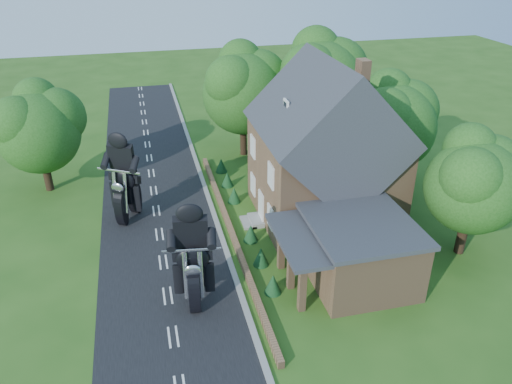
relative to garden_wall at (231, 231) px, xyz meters
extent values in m
plane|color=#295116|center=(-4.30, -5.00, -0.20)|extent=(120.00, 120.00, 0.00)
cube|color=black|center=(-4.30, -5.00, -0.19)|extent=(7.00, 80.00, 0.02)
cube|color=gray|center=(-0.65, -5.00, -0.14)|extent=(0.30, 80.00, 0.12)
cube|color=#8E6848|center=(0.00, 0.00, 0.00)|extent=(0.30, 22.00, 0.40)
cube|color=#8E6848|center=(6.20, 1.00, 2.80)|extent=(8.00, 8.00, 6.00)
cube|color=#2D2F36|center=(6.20, 1.00, 5.80)|extent=(8.48, 8.64, 8.48)
cube|color=#8E6848|center=(8.20, 1.00, 9.00)|extent=(0.60, 0.90, 1.60)
cube|color=white|center=(3.60, 1.00, 7.30)|extent=(0.12, 0.80, 0.90)
cube|color=black|center=(3.54, 1.00, 7.30)|extent=(0.04, 0.55, 0.65)
cube|color=white|center=(2.14, 1.00, 0.85)|extent=(0.10, 1.10, 2.10)
cube|color=gray|center=(1.80, 1.00, -0.05)|extent=(0.80, 1.60, 0.30)
cube|color=gray|center=(1.30, 1.00, -0.12)|extent=(0.80, 1.60, 0.15)
cube|color=white|center=(2.14, -1.20, 1.40)|extent=(0.10, 1.10, 1.40)
cube|color=black|center=(2.12, -1.20, 1.40)|extent=(0.04, 0.92, 1.22)
cube|color=white|center=(2.14, 3.20, 1.40)|extent=(0.10, 1.10, 1.40)
cube|color=black|center=(2.12, 3.20, 1.40)|extent=(0.04, 0.92, 1.22)
cube|color=white|center=(2.14, -1.20, 4.10)|extent=(0.10, 1.10, 1.40)
cube|color=black|center=(2.12, -1.20, 4.10)|extent=(0.04, 0.92, 1.22)
cube|color=white|center=(2.14, 3.20, 4.10)|extent=(0.10, 1.10, 1.40)
cube|color=black|center=(2.12, 3.20, 4.10)|extent=(0.04, 0.92, 1.22)
cube|color=#8E6848|center=(5.70, -5.80, 1.40)|extent=(5.00, 5.60, 3.20)
cube|color=#2D2F36|center=(5.70, -5.80, 3.12)|extent=(5.30, 5.94, 0.24)
cube|color=#2D2F36|center=(2.60, -5.80, 2.75)|extent=(2.60, 5.32, 0.22)
cube|color=#8E6848|center=(2.00, -7.60, 1.20)|extent=(0.35, 0.35, 2.80)
cube|color=#8E6848|center=(2.00, -5.80, 1.20)|extent=(0.35, 0.35, 2.80)
cube|color=#8E6848|center=(2.00, -4.00, 1.20)|extent=(0.35, 0.35, 2.80)
cylinder|color=black|center=(12.70, -5.00, 1.20)|extent=(0.56, 0.56, 2.80)
sphere|color=#1E4C15|center=(12.70, -5.00, 4.03)|extent=(5.20, 5.20, 5.20)
sphere|color=#1E4C15|center=(13.87, -4.48, 4.81)|extent=(3.74, 3.74, 3.74)
sphere|color=#1E4C15|center=(11.79, -5.78, 5.07)|extent=(3.22, 3.22, 3.22)
sphere|color=#1E4C15|center=(12.80, -3.96, 5.85)|extent=(2.86, 2.86, 2.86)
cylinder|color=black|center=(12.20, 3.50, 1.30)|extent=(0.56, 0.56, 3.00)
sphere|color=#1E4C15|center=(12.20, 3.50, 4.45)|extent=(6.00, 6.00, 6.00)
sphere|color=#1E4C15|center=(13.55, 4.10, 5.35)|extent=(4.32, 4.32, 4.32)
sphere|color=#1E4C15|center=(11.15, 2.60, 5.65)|extent=(3.72, 3.72, 3.72)
sphere|color=#1E4C15|center=(12.30, 4.70, 6.55)|extent=(3.30, 3.30, 3.30)
cylinder|color=black|center=(9.70, 11.00, 1.60)|extent=(0.56, 0.56, 3.60)
sphere|color=#1E4C15|center=(9.70, 11.00, 5.38)|extent=(7.20, 7.20, 7.20)
sphere|color=#1E4C15|center=(11.32, 11.72, 6.46)|extent=(5.18, 5.18, 5.18)
sphere|color=#1E4C15|center=(8.44, 9.92, 6.82)|extent=(4.46, 4.46, 4.46)
sphere|color=#1E4C15|center=(9.80, 12.44, 7.90)|extent=(3.96, 3.96, 3.96)
cylinder|color=black|center=(3.70, 12.00, 1.50)|extent=(0.56, 0.56, 3.40)
sphere|color=#1E4C15|center=(3.70, 12.00, 4.96)|extent=(6.40, 6.40, 6.40)
sphere|color=#1E4C15|center=(5.14, 12.64, 5.92)|extent=(4.61, 4.61, 4.61)
sphere|color=#1E4C15|center=(2.58, 11.04, 6.24)|extent=(3.97, 3.97, 3.97)
sphere|color=#1E4C15|center=(3.80, 13.28, 7.20)|extent=(3.52, 3.52, 3.52)
cylinder|color=black|center=(-11.30, 9.00, 1.20)|extent=(0.56, 0.56, 2.80)
sphere|color=#1E4C15|center=(-11.30, 9.00, 4.14)|extent=(5.60, 5.60, 5.60)
sphere|color=#1E4C15|center=(-10.04, 9.56, 4.98)|extent=(4.03, 4.03, 4.03)
sphere|color=#1E4C15|center=(-12.28, 8.16, 5.26)|extent=(3.47, 3.47, 3.47)
sphere|color=#1E4C15|center=(-11.20, 10.12, 6.10)|extent=(3.08, 3.08, 3.08)
cone|color=#113619|center=(1.00, -6.00, 0.35)|extent=(0.90, 0.90, 1.10)
cone|color=#113619|center=(1.00, -3.50, 0.35)|extent=(0.90, 0.90, 1.10)
cone|color=#113619|center=(1.00, -1.00, 0.35)|extent=(0.90, 0.90, 1.10)
cone|color=#113619|center=(1.00, 4.00, 0.35)|extent=(0.90, 0.90, 1.10)
cone|color=#113619|center=(1.00, 6.50, 0.35)|extent=(0.90, 0.90, 1.10)
cone|color=#113619|center=(1.00, 9.00, 0.35)|extent=(0.90, 0.90, 1.10)
camera|label=1|loc=(-4.67, -25.60, 16.31)|focal=35.00mm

